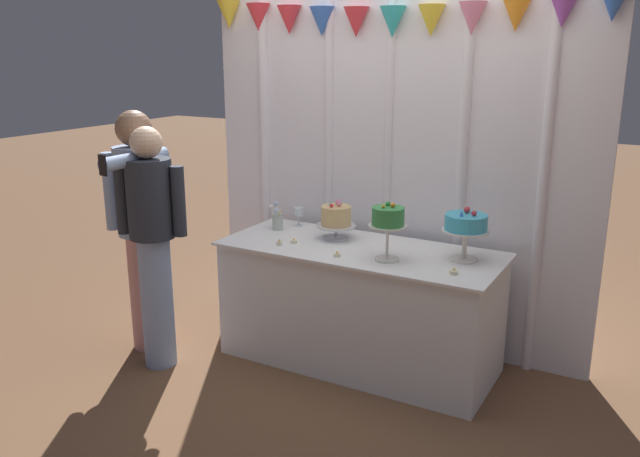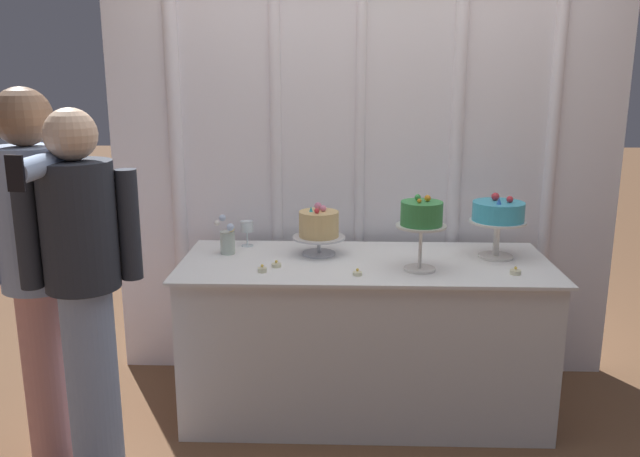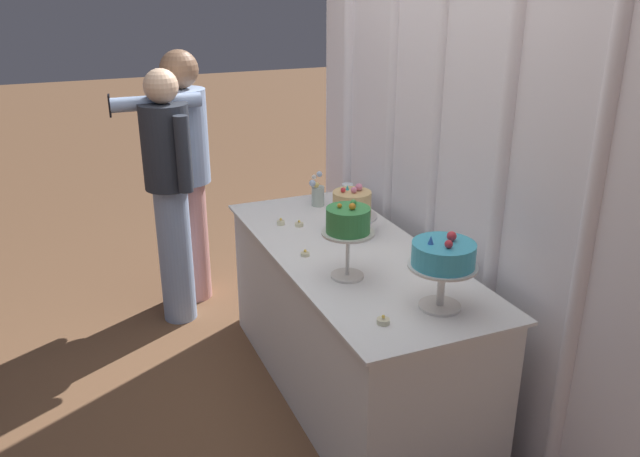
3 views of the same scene
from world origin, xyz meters
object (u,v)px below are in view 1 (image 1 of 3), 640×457
object	(u,v)px
cake_display_center	(388,220)
cake_display_rightmost	(466,225)
cake_display_leftmost	(336,218)
tealight_far_right	(454,272)
guest_man_dark_suit	(153,237)
wine_glass	(298,212)
tealight_near_left	(294,241)
cake_table	(359,306)
tealight_near_right	(337,255)
guest_man_pink_jacket	(139,218)
tealight_far_left	(279,243)
flower_vase	(277,219)

from	to	relation	value
cake_display_center	cake_display_rightmost	xyz separation A→B (m)	(0.40, 0.22, -0.03)
cake_display_leftmost	cake_display_center	distance (m)	0.55
tealight_far_right	guest_man_dark_suit	world-z (taller)	guest_man_dark_suit
wine_glass	tealight_near_left	bearing A→B (deg)	-62.90
cake_display_leftmost	cake_table	bearing A→B (deg)	-24.88
tealight_near_left	tealight_near_right	distance (m)	0.40
cake_table	cake_display_rightmost	xyz separation A→B (m)	(0.65, 0.08, 0.61)
cake_table	tealight_near_right	xyz separation A→B (m)	(-0.04, -0.23, 0.40)
cake_table	cake_display_center	world-z (taller)	cake_display_center
cake_display_rightmost	tealight_near_right	world-z (taller)	cake_display_rightmost
cake_display_center	cake_display_leftmost	bearing A→B (deg)	152.63
guest_man_dark_suit	guest_man_pink_jacket	distance (m)	0.30
cake_display_leftmost	tealight_near_left	xyz separation A→B (m)	(-0.19, -0.22, -0.14)
tealight_near_left	guest_man_pink_jacket	distance (m)	1.04
cake_display_rightmost	cake_display_center	bearing A→B (deg)	-150.80
tealight_far_right	guest_man_dark_suit	xyz separation A→B (m)	(-1.80, -0.48, 0.07)
cake_display_rightmost	tealight_far_left	bearing A→B (deg)	-166.12
flower_vase	guest_man_pink_jacket	xyz separation A→B (m)	(-0.68, -0.62, 0.06)
cake_display_rightmost	guest_man_pink_jacket	world-z (taller)	guest_man_pink_jacket
tealight_near_left	guest_man_pink_jacket	size ratio (longest dim) A/B	0.03
tealight_near_left	guest_man_pink_jacket	world-z (taller)	guest_man_pink_jacket
wine_glass	tealight_near_right	distance (m)	0.76
cake_display_center	tealight_far_left	distance (m)	0.77
cake_display_leftmost	tealight_far_right	world-z (taller)	cake_display_leftmost
tealight_far_left	tealight_far_right	xyz separation A→B (m)	(1.16, 0.01, -0.00)
cake_display_center	tealight_near_right	world-z (taller)	cake_display_center
flower_vase	tealight_near_left	bearing A→B (deg)	-39.16
cake_display_leftmost	flower_vase	size ratio (longest dim) A/B	1.33
cake_display_leftmost	guest_man_dark_suit	bearing A→B (deg)	-139.13
cake_display_center	tealight_far_right	bearing A→B (deg)	-6.44
cake_table	guest_man_pink_jacket	distance (m)	1.56
wine_glass	flower_vase	bearing A→B (deg)	-116.62
tealight_far_right	cake_display_center	bearing A→B (deg)	173.56
cake_display_rightmost	flower_vase	size ratio (longest dim) A/B	1.61
wine_glass	tealight_far_right	distance (m)	1.37
wine_glass	tealight_far_left	world-z (taller)	wine_glass
cake_display_center	tealight_near_left	distance (m)	0.71
tealight_near_right	cake_display_leftmost	bearing A→B (deg)	119.22
wine_glass	guest_man_pink_jacket	size ratio (longest dim) A/B	0.08
wine_glass	tealight_near_right	size ratio (longest dim) A/B	3.12
tealight_far_right	tealight_near_right	bearing A→B (deg)	-176.96
wine_glass	tealight_far_right	size ratio (longest dim) A/B	2.66
cake_display_rightmost	flower_vase	world-z (taller)	cake_display_rightmost
tealight_near_right	tealight_far_right	xyz separation A→B (m)	(0.72, 0.04, 0.00)
cake_table	cake_display_rightmost	bearing A→B (deg)	7.45
tealight_near_right	tealight_far_right	size ratio (longest dim) A/B	0.86
cake_display_leftmost	tealight_far_left	size ratio (longest dim) A/B	6.22
tealight_far_left	tealight_far_right	bearing A→B (deg)	0.31
guest_man_dark_suit	cake_table	bearing A→B (deg)	30.61
tealight_far_left	guest_man_pink_jacket	xyz separation A→B (m)	(-0.89, -0.32, 0.12)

